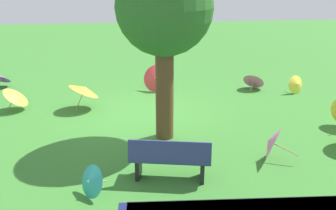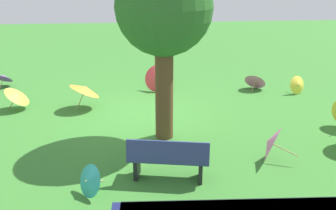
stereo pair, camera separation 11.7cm
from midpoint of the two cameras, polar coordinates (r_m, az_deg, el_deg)
ground at (r=10.69m, az=-3.47°, el=-1.81°), size 40.00×40.00×0.00m
park_bench at (r=7.40m, az=0.49°, el=-8.22°), size 1.66×0.78×0.90m
shade_tree at (r=8.61m, az=-0.22°, el=14.18°), size 2.21×2.21×4.28m
parasol_yellow_0 at (r=11.93m, az=-21.62°, el=1.41°), size 0.79×0.86×0.75m
parasol_yellow_1 at (r=13.27m, az=19.48°, el=2.89°), size 0.68×0.60×0.63m
parasol_pink_0 at (r=8.48m, az=15.70°, el=-5.55°), size 0.90×0.91×0.84m
parasol_red_1 at (r=12.78m, az=-1.43°, el=4.12°), size 1.07×1.05×0.94m
parasol_orange_0 at (r=11.36m, az=-12.19°, el=2.40°), size 1.13×1.14×0.89m
parasol_teal_0 at (r=7.15m, az=-11.63°, el=-11.27°), size 0.63×0.69×0.61m
parasol_purple_0 at (r=14.52m, az=-23.59°, el=3.93°), size 0.84×0.80×0.60m
parasol_pink_1 at (r=13.39m, az=13.41°, el=3.68°), size 0.93×0.88×0.65m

